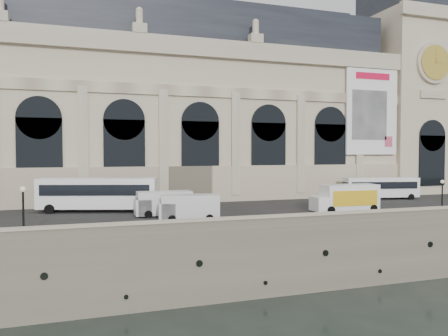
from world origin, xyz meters
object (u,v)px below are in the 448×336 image
at_px(van_b, 186,208).
at_px(box_truck, 346,198).
at_px(bus_left, 98,193).
at_px(van_c, 161,204).
at_px(lamp_left, 23,214).
at_px(lamp_right, 442,198).
at_px(bus_right, 381,187).

bearing_deg(van_b, box_truck, 3.04).
bearing_deg(bus_left, van_c, -40.20).
height_order(van_c, lamp_left, lamp_left).
height_order(lamp_left, lamp_right, lamp_left).
height_order(bus_left, box_truck, bus_left).
height_order(van_b, box_truck, box_truck).
xyz_separation_m(van_c, lamp_right, (29.19, -8.77, 0.56)).
relative_size(bus_right, van_c, 1.83).
distance_m(van_b, lamp_right, 27.78).
distance_m(bus_left, bus_right, 39.44).
relative_size(van_c, lamp_left, 1.42).
bearing_deg(box_truck, bus_right, 37.93).
height_order(bus_left, bus_right, bus_left).
bearing_deg(lamp_left, box_truck, 11.27).
bearing_deg(bus_right, bus_left, -178.35).
bearing_deg(van_c, bus_left, 139.80).
bearing_deg(bus_left, van_b, -49.27).
height_order(bus_right, van_b, bus_right).
bearing_deg(bus_right, box_truck, -142.07).
xyz_separation_m(lamp_left, lamp_right, (41.52, 0.93, -0.19)).
relative_size(van_b, van_c, 1.03).
bearing_deg(van_b, lamp_right, -9.68).
distance_m(bus_right, lamp_left, 48.24).
relative_size(box_truck, lamp_left, 1.86).
distance_m(van_c, lamp_left, 15.70).
bearing_deg(bus_left, box_truck, -17.18).
xyz_separation_m(bus_right, lamp_right, (-3.93, -15.22, 0.14)).
bearing_deg(bus_right, van_b, -161.37).
distance_m(van_b, lamp_left, 15.23).
height_order(bus_left, van_b, bus_left).
height_order(bus_left, van_c, bus_left).
bearing_deg(lamp_right, bus_left, 158.35).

